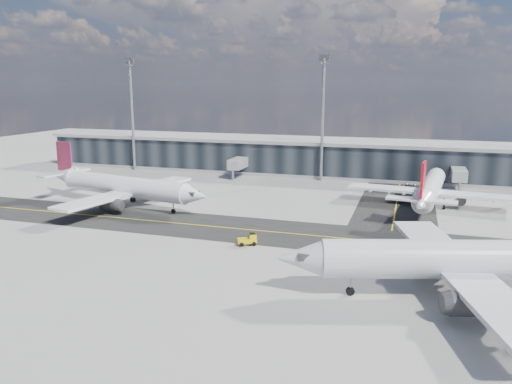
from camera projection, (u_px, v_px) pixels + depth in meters
ground at (262, 239)px, 73.31m from camera, size 300.00×300.00×0.00m
taxiway_lanes at (304, 222)px, 82.16m from camera, size 180.00×63.00×0.03m
terminal_concourse at (327, 159)px, 123.62m from camera, size 152.00×19.80×8.80m
floodlight_masts at (323, 114)px, 114.74m from camera, size 102.50×0.70×28.90m
airliner_af at (123, 186)px, 92.85m from camera, size 37.45×32.14×11.15m
airliner_redtail at (430, 189)px, 91.34m from camera, size 30.47×35.66×10.56m
airliner_near at (476, 260)px, 52.68m from camera, size 41.28×35.56×12.43m
baggage_tug at (249, 239)px, 70.45m from camera, size 2.92×2.32×1.66m
service_van at (409, 187)px, 106.06m from camera, size 3.00×5.91×1.60m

